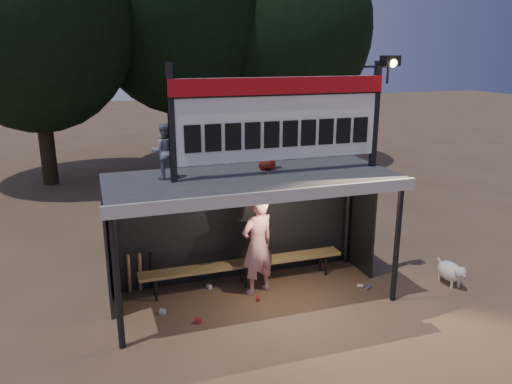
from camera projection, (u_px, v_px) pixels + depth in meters
ground at (253, 297)px, 9.21m from camera, size 80.00×80.00×0.00m
player at (258, 245)px, 9.17m from camera, size 0.80×0.65×1.90m
child_a at (164, 151)px, 8.25m from camera, size 0.48×0.39×0.94m
child_b at (267, 146)px, 8.91m from camera, size 0.45×0.32×0.85m
dugout_shelter at (248, 198)px, 8.93m from camera, size 5.10×2.08×2.32m
scoreboard_assembly at (284, 116)px, 8.47m from camera, size 4.10×0.27×1.99m
bench at (244, 264)px, 9.60m from camera, size 4.00×0.35×0.48m
tree_left at (32, 14)px, 15.61m from camera, size 6.46×6.46×9.27m
tree_mid at (181, 1)px, 18.33m from camera, size 7.22×7.22×10.36m
tree_right at (291, 29)px, 18.91m from camera, size 6.08×6.08×8.72m
dog at (451, 271)px, 9.64m from camera, size 0.36×0.81×0.49m
bats at (140, 272)px, 9.25m from camera, size 0.47×0.32×0.84m
litter at (270, 292)px, 9.32m from camera, size 3.98×1.55×0.08m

